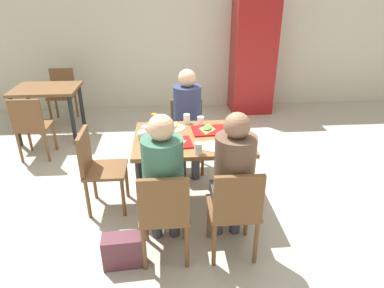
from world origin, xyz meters
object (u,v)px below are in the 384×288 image
person_in_red (163,175)px  pizza_slice_c (172,126)px  person_in_brown_jacket (233,172)px  plastic_cup_a (187,119)px  pizza_slice_b (207,128)px  drink_fridge (252,58)px  chair_left_end (96,165)px  background_table (47,96)px  plastic_cup_b (198,148)px  plastic_cup_c (146,131)px  condiment_bottle (155,121)px  paper_plate_center (174,128)px  main_table (192,146)px  chair_near_left (164,211)px  handbag (123,250)px  paper_plate_near_edge (212,146)px  background_chair_near (31,124)px  foil_bundle (142,135)px  tray_red_far (210,130)px  chair_far_side (187,130)px  tray_red_near (172,143)px  chair_near_right (235,208)px  pizza_slice_a (173,143)px  background_chair_far (62,91)px  person_far_side (188,115)px  soda_can (240,129)px

person_in_red → pizza_slice_c: size_ratio=4.71×
person_in_brown_jacket → plastic_cup_a: bearing=106.7°
pizza_slice_b → drink_fridge: 2.92m
chair_left_end → background_table: size_ratio=0.94×
plastic_cup_b → plastic_cup_c: size_ratio=1.00×
background_table → drink_fridge: bearing=16.7°
condiment_bottle → chair_left_end: bearing=-158.2°
chair_left_end → paper_plate_center: size_ratio=3.86×
main_table → drink_fridge: drink_fridge is taller
chair_near_left → handbag: bearing=-177.4°
paper_plate_near_edge → plastic_cup_a: plastic_cup_a is taller
paper_plate_near_edge → background_chair_near: 2.55m
condiment_bottle → foil_bundle: bearing=-113.8°
paper_plate_near_edge → plastic_cup_a: size_ratio=2.20×
chair_near_left → tray_red_far: size_ratio=2.36×
chair_far_side → pizza_slice_c: 0.66m
pizza_slice_c → main_table: bearing=-51.7°
tray_red_far → person_in_brown_jacket: bearing=-84.0°
tray_red_near → drink_fridge: (1.47, 3.00, 0.18)m
chair_left_end → paper_plate_center: 0.85m
chair_near_right → tray_red_far: size_ratio=2.36×
plastic_cup_b → chair_far_side: bearing=91.4°
person_in_red → pizza_slice_a: person_in_red is taller
chair_near_right → person_in_brown_jacket: person_in_brown_jacket is taller
main_table → background_chair_far: 3.27m
background_chair_far → tray_red_far: bearing=-49.2°
person_in_red → person_far_side: size_ratio=1.00×
plastic_cup_b → foil_bundle: bearing=146.1°
chair_left_end → pizza_slice_c: chair_left_end is taller
tray_red_far → foil_bundle: 0.69m
person_in_brown_jacket → background_chair_far: 3.98m
plastic_cup_b → plastic_cup_a: bearing=94.5°
tray_red_far → paper_plate_center: 0.38m
chair_near_left → person_in_brown_jacket: person_in_brown_jacket is taller
tray_red_far → main_table: bearing=-147.1°
main_table → foil_bundle: bearing=-177.5°
chair_left_end → plastic_cup_b: 1.08m
person_in_brown_jacket → tray_red_near: (-0.47, 0.52, 0.03)m
person_in_brown_jacket → soda_can: bearing=74.1°
chair_left_end → pizza_slice_b: 1.15m
pizza_slice_c → person_in_brown_jacket: bearing=-62.6°
main_table → chair_near_right: chair_near_right is taller
chair_far_side → chair_left_end: size_ratio=1.00×
pizza_slice_a → pizza_slice_c: bearing=90.7°
plastic_cup_c → foil_bundle: 0.09m
main_table → chair_left_end: (-0.94, 0.00, -0.16)m
chair_left_end → paper_plate_center: chair_left_end is taller
pizza_slice_b → chair_near_left: bearing=-115.0°
person_in_red → paper_plate_center: (0.11, 0.90, 0.02)m
tray_red_near → background_table: size_ratio=0.40×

